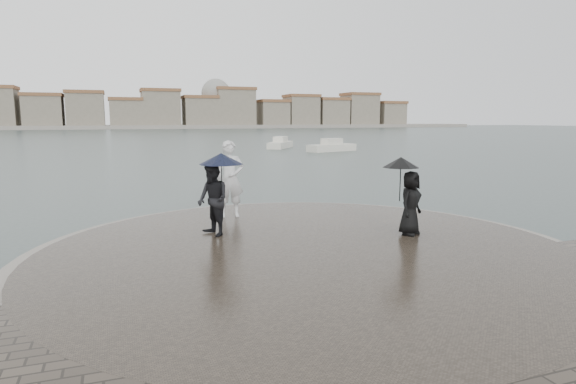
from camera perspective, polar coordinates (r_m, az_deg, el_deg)
name	(u,v)px	position (r m, az deg, el deg)	size (l,w,h in m)	color
ground	(390,325)	(8.07, 12.04, -15.18)	(400.00, 400.00, 0.00)	#2B3835
kerb_ring	(307,257)	(10.96, 2.32, -7.65)	(12.50, 12.50, 0.32)	gray
quay_tip	(307,256)	(10.95, 2.32, -7.55)	(11.90, 11.90, 0.36)	#2D261E
statue	(230,179)	(14.27, -6.89, 1.55)	(0.82, 0.54, 2.25)	silver
visitor_left	(215,190)	(12.00, -8.66, 0.26)	(1.27, 1.18, 2.04)	black
visitor_right	(408,193)	(12.30, 14.03, -0.10)	(1.17, 0.98, 1.95)	black
far_skyline	(105,111)	(166.98, -20.85, 8.92)	(260.00, 20.00, 37.00)	gray
boats	(215,151)	(44.04, -8.63, 4.85)	(38.61, 21.95, 1.50)	silver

